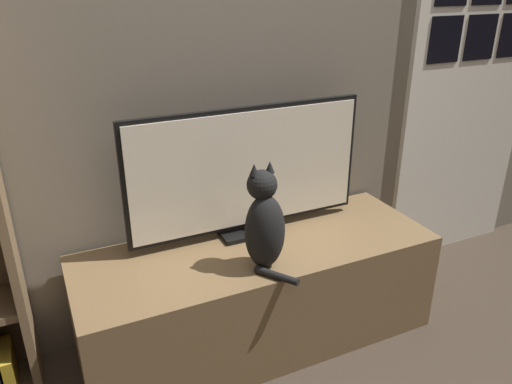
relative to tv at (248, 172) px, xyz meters
name	(u,v)px	position (x,y,z in m)	size (l,w,h in m)	color
wall_back	(224,32)	(-0.02, 0.18, 0.55)	(4.80, 0.05, 2.60)	#756B5B
tv_stand	(258,293)	(-0.02, -0.14, -0.52)	(1.52, 0.54, 0.47)	brown
tv	(248,172)	(0.00, 0.00, 0.00)	(1.05, 0.16, 0.56)	black
cat	(264,224)	(-0.06, -0.28, -0.10)	(0.16, 0.27, 0.42)	black
door	(472,71)	(1.37, 0.14, 0.30)	(0.84, 0.04, 2.05)	silver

